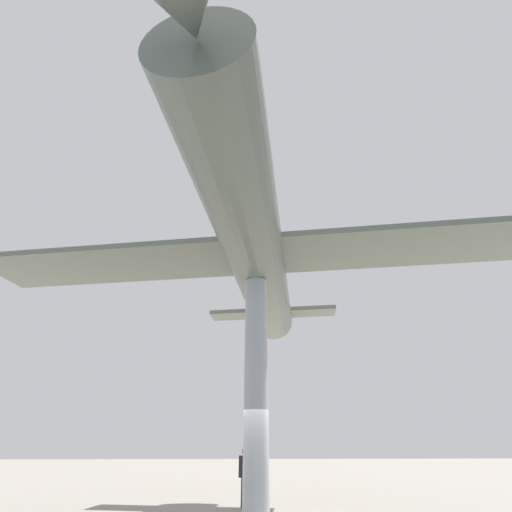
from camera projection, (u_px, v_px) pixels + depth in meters
The scene contains 3 objects.
support_pylon_central at pixel (256, 388), 8.77m from camera, with size 0.62×0.62×6.01m.
suspended_airplane at pixel (255, 252), 10.46m from camera, with size 17.87×14.69×3.12m.
visitor_person at pixel (245, 472), 11.00m from camera, with size 0.43×0.44×1.66m.
Camera 1 is at (0.41, 9.32, 1.78)m, focal length 24.00 mm.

